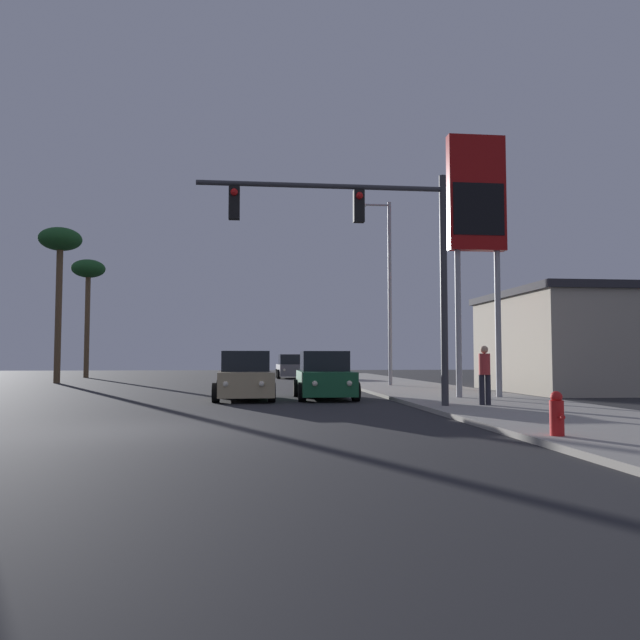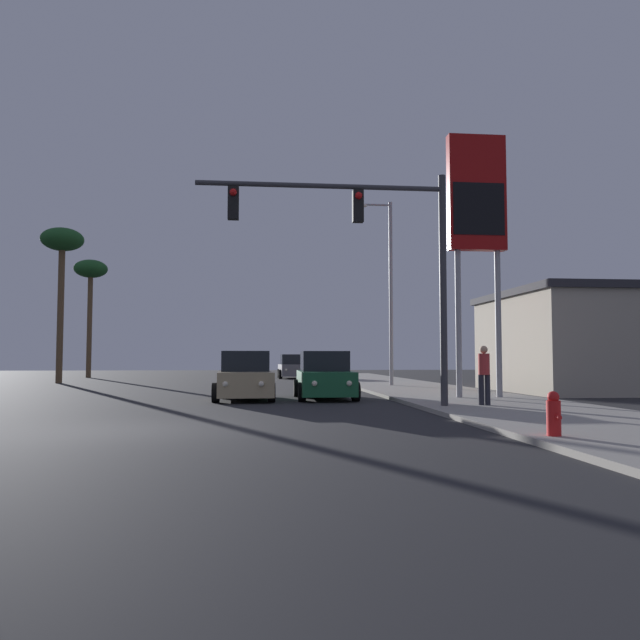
# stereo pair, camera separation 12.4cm
# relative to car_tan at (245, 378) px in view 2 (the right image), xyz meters

# --- Properties ---
(ground_plane) EXTENTS (120.00, 120.00, 0.00)m
(ground_plane) POSITION_rel_car_tan_xyz_m (-2.02, -8.85, -0.76)
(ground_plane) COLOR #28282B
(sidewalk_right) EXTENTS (5.00, 60.00, 0.12)m
(sidewalk_right) POSITION_rel_car_tan_xyz_m (7.48, 1.15, -0.70)
(sidewalk_right) COLOR #9E998E
(sidewalk_right) RESTS_ON ground
(building_gas_station) EXTENTS (10.30, 8.30, 4.30)m
(building_gas_station) POSITION_rel_car_tan_xyz_m (15.98, 3.62, 1.40)
(building_gas_station) COLOR #B2A893
(building_gas_station) RESTS_ON ground
(car_tan) EXTENTS (2.04, 4.34, 1.68)m
(car_tan) POSITION_rel_car_tan_xyz_m (0.00, 0.00, 0.00)
(car_tan) COLOR tan
(car_tan) RESTS_ON ground
(car_green) EXTENTS (2.04, 4.33, 1.68)m
(car_green) POSITION_rel_car_tan_xyz_m (2.81, 0.19, 0.00)
(car_green) COLOR #195933
(car_green) RESTS_ON ground
(car_grey) EXTENTS (2.04, 4.34, 1.68)m
(car_grey) POSITION_rel_car_tan_xyz_m (2.94, 22.25, 0.00)
(car_grey) COLOR slate
(car_grey) RESTS_ON ground
(traffic_light_mast) EXTENTS (7.00, 0.36, 6.50)m
(traffic_light_mast) POSITION_rel_car_tan_xyz_m (3.63, -4.85, 3.95)
(traffic_light_mast) COLOR #38383D
(traffic_light_mast) RESTS_ON sidewalk_right
(street_lamp) EXTENTS (1.74, 0.24, 9.00)m
(street_lamp) POSITION_rel_car_tan_xyz_m (6.80, 8.04, 4.36)
(street_lamp) COLOR #99999E
(street_lamp) RESTS_ON sidewalk_right
(gas_station_sign) EXTENTS (2.00, 0.42, 9.00)m
(gas_station_sign) POSITION_rel_car_tan_xyz_m (7.91, -1.32, 5.86)
(gas_station_sign) COLOR #99999E
(gas_station_sign) RESTS_ON sidewalk_right
(fire_hydrant) EXTENTS (0.24, 0.34, 0.76)m
(fire_hydrant) POSITION_rel_car_tan_xyz_m (5.47, -11.54, -0.27)
(fire_hydrant) COLOR red
(fire_hydrant) RESTS_ON sidewalk_right
(pedestrian_on_sidewalk) EXTENTS (0.34, 0.32, 1.67)m
(pedestrian_on_sidewalk) POSITION_rel_car_tan_xyz_m (6.81, -4.71, 0.27)
(pedestrian_on_sidewalk) COLOR #23232D
(pedestrian_on_sidewalk) RESTS_ON sidewalk_right
(palm_tree_mid) EXTENTS (2.40, 2.40, 8.94)m
(palm_tree_mid) POSITION_rel_car_tan_xyz_m (-10.81, 15.15, 7.00)
(palm_tree_mid) COLOR brown
(palm_tree_mid) RESTS_ON ground
(palm_tree_far) EXTENTS (2.40, 2.40, 8.64)m
(palm_tree_far) POSITION_rel_car_tan_xyz_m (-11.78, 25.15, 6.74)
(palm_tree_far) COLOR brown
(palm_tree_far) RESTS_ON ground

